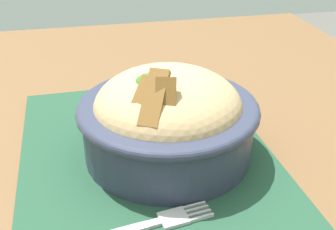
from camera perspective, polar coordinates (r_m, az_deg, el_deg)
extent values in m
cube|color=brown|center=(0.47, -5.58, -9.70)|extent=(1.12, 0.95, 0.03)
cylinder|color=brown|center=(1.18, 12.36, -6.15)|extent=(0.04, 0.04, 0.71)
cube|color=#1E422D|center=(0.46, -1.77, -8.50)|extent=(0.47, 0.29, 0.00)
cylinder|color=#2D3347|center=(0.48, 0.00, -1.83)|extent=(0.19, 0.19, 0.07)
torus|color=#2D3347|center=(0.46, 0.00, 0.99)|extent=(0.20, 0.20, 0.01)
ellipsoid|color=tan|center=(0.46, 0.00, 1.10)|extent=(0.22, 0.22, 0.08)
sphere|color=#34661F|center=(0.44, -2.47, 3.20)|extent=(0.04, 0.04, 0.04)
sphere|color=#34661F|center=(0.45, -1.59, 3.57)|extent=(0.04, 0.04, 0.04)
cylinder|color=orange|center=(0.49, 4.57, 5.05)|extent=(0.04, 0.01, 0.01)
cylinder|color=orange|center=(0.47, 0.36, 4.40)|extent=(0.03, 0.02, 0.01)
cylinder|color=orange|center=(0.48, -1.46, 4.67)|extent=(0.02, 0.03, 0.01)
cube|color=brown|center=(0.41, -3.24, 2.05)|extent=(0.04, 0.04, 0.04)
cube|color=brown|center=(0.41, -1.86, 2.25)|extent=(0.05, 0.04, 0.05)
cube|color=brown|center=(0.40, -0.34, 1.70)|extent=(0.04, 0.03, 0.04)
cube|color=#B3B3B3|center=(0.40, -1.87, -14.36)|extent=(0.01, 0.01, 0.00)
cube|color=#B3B3B3|center=(0.41, 0.74, -13.70)|extent=(0.03, 0.03, 0.00)
cube|color=#B3B3B3|center=(0.41, 4.59, -13.61)|extent=(0.01, 0.02, 0.00)
cube|color=#B3B3B3|center=(0.41, 4.23, -13.09)|extent=(0.01, 0.02, 0.00)
cube|color=#B3B3B3|center=(0.41, 3.87, -12.56)|extent=(0.01, 0.02, 0.00)
cube|color=#B3B3B3|center=(0.42, 3.52, -12.07)|extent=(0.01, 0.02, 0.00)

